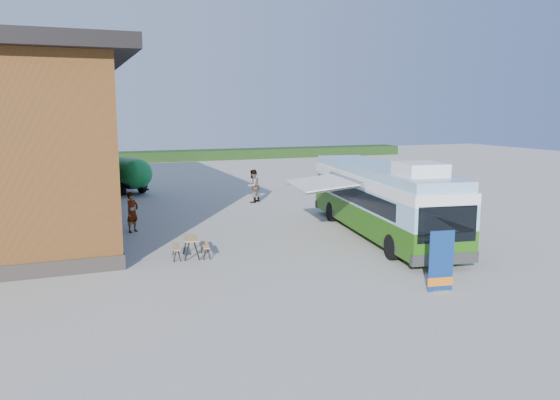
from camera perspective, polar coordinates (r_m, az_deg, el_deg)
name	(u,v)px	position (r m, az deg, el deg)	size (l,w,h in m)	color
ground	(305,251)	(20.31, 2.67, -5.36)	(100.00, 100.00, 0.00)	#BCB7AD
barn	(9,145)	(28.10, -26.46, 5.20)	(9.60, 21.20, 7.50)	brown
hedge	(229,154)	(58.37, -5.30, 4.79)	(40.00, 3.00, 1.00)	#264419
bus	(380,198)	(22.80, 10.44, 0.25)	(3.94, 11.18, 3.36)	#387112
awning	(325,178)	(21.88, 4.74, 2.26)	(2.72, 3.85, 0.48)	white
banner	(441,267)	(16.41, 16.47, -6.70)	(0.77, 0.26, 1.79)	navy
picnic_table	(191,243)	(19.59, -9.30, -4.42)	(1.39, 1.28, 0.71)	tan
person_a	(132,212)	(24.06, -15.17, -1.24)	(0.63, 0.41, 1.72)	#999999
person_b	(253,186)	(30.71, -2.84, 1.47)	(0.91, 0.71, 1.86)	#999999
slurry_tanker	(122,172)	(35.91, -16.22, 2.84)	(3.32, 5.74, 2.25)	#1A903B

